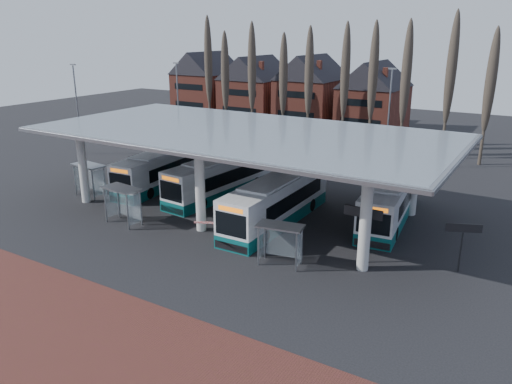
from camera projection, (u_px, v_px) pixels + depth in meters
The scene contains 18 objects.
ground at pixel (179, 242), 33.73m from camera, with size 140.00×140.00×0.00m, color black.
brick_strip at pixel (19, 327), 23.95m from camera, with size 70.00×10.00×0.03m, color #502320.
station_canopy at pixel (242, 139), 38.50m from camera, with size 32.00×16.00×6.34m.
poplar_row at pixel (358, 75), 57.91m from camera, with size 45.10×1.10×14.50m.
townhouse_row at pixel (283, 84), 75.50m from camera, with size 36.80×10.30×12.25m.
lamp_post_a at pixel (178, 105), 58.87m from camera, with size 0.80×0.16×10.17m.
lamp_post_b at pixel (388, 117), 50.31m from camera, with size 0.80×0.16×10.17m.
lamp_post_d at pixel (77, 108), 56.30m from camera, with size 0.80×0.16×10.17m.
bus_0 at pixel (165, 169), 45.78m from camera, with size 3.52×12.12×3.32m.
bus_1 at pixel (221, 177), 43.05m from camera, with size 3.52×12.22×3.35m.
bus_2 at pixel (277, 201), 36.75m from camera, with size 2.82×12.42×3.44m.
bus_3 at pixel (390, 201), 37.23m from camera, with size 3.77×11.90×3.25m.
shelter_0 at pixel (91, 173), 42.69m from camera, with size 3.14×1.80×2.79m.
shelter_1 at pixel (124, 197), 36.46m from camera, with size 3.14×1.81×2.78m.
shelter_2 at pixel (281, 235), 30.01m from camera, with size 2.97×1.84×2.58m.
info_sign_0 at pixel (363, 217), 29.81m from camera, with size 2.40×0.16×3.57m.
info_sign_1 at pixel (463, 232), 28.75m from camera, with size 1.92×0.93×3.05m.
barrier at pixel (213, 224), 34.34m from camera, with size 2.24×1.17×1.22m.
Camera 1 is at (20.54, -23.88, 13.56)m, focal length 35.00 mm.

